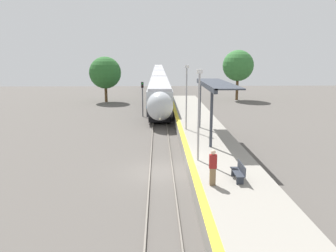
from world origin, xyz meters
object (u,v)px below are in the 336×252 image
(train, at_px, (159,78))
(platform_bench, at_px, (239,171))
(railway_signal, at_px, (143,96))
(lamppost_mid, at_px, (186,93))
(person_waiting, at_px, (213,167))
(lamppost_near, at_px, (199,110))

(train, distance_m, platform_bench, 61.17)
(platform_bench, relative_size, railway_signal, 0.37)
(railway_signal, height_order, lamppost_mid, lamppost_mid)
(railway_signal, bearing_deg, platform_bench, -75.67)
(person_waiting, distance_m, lamppost_mid, 12.72)
(person_waiting, height_order, railway_signal, railway_signal)
(platform_bench, bearing_deg, lamppost_mid, 98.21)
(train, height_order, person_waiting, train)
(train, height_order, railway_signal, railway_signal)
(platform_bench, bearing_deg, train, 93.70)
(train, distance_m, person_waiting, 61.73)
(train, distance_m, lamppost_near, 57.80)
(person_waiting, bearing_deg, railway_signal, 100.63)
(lamppost_near, xyz_separation_m, lamppost_mid, (0.00, 8.57, 0.00))
(train, height_order, lamppost_near, lamppost_near)
(platform_bench, distance_m, lamppost_mid, 12.30)
(train, bearing_deg, lamppost_mid, -87.39)
(railway_signal, xyz_separation_m, lamppost_mid, (4.28, -11.58, 1.58))
(train, bearing_deg, lamppost_near, -87.78)
(lamppost_near, relative_size, lamppost_mid, 1.00)
(lamppost_mid, bearing_deg, railway_signal, 110.28)
(person_waiting, xyz_separation_m, lamppost_mid, (-0.25, 12.53, 2.18))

